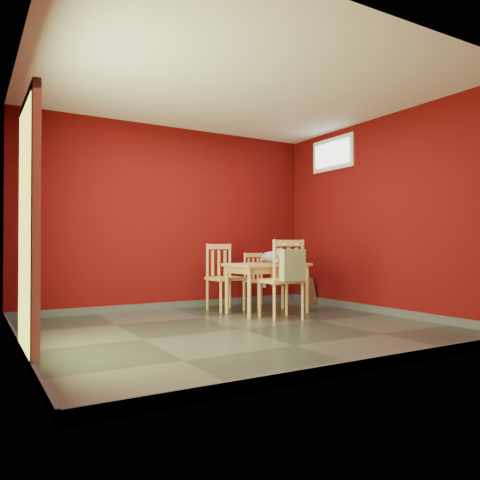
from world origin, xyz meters
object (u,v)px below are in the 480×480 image
chair_far_right (258,279)px  chair_near (283,278)px  tote_bag (293,265)px  cat (272,255)px  picture_frame (308,290)px  chair_far_left (224,276)px  dining_table (267,269)px

chair_far_right → chair_near: 1.26m
chair_near → tote_bag: bearing=-94.1°
cat → picture_frame: (1.13, 0.62, -0.60)m
cat → chair_far_right: bearing=55.2°
chair_far_left → tote_bag: (0.23, -1.35, 0.20)m
tote_bag → chair_near: bearing=85.9°
cat → picture_frame: bearing=8.8°
chair_near → picture_frame: (1.37, 1.22, -0.31)m
chair_far_right → cat: bearing=-104.9°
dining_table → cat: 0.23m
dining_table → cat: bearing=26.0°
chair_far_left → chair_far_right: chair_far_left is taller
chair_far_right → picture_frame: 0.99m
picture_frame → tote_bag: bearing=-133.7°
dining_table → chair_near: size_ratio=1.14×
dining_table → tote_bag: 0.80m
picture_frame → cat: bearing=-151.3°
dining_table → picture_frame: 1.46m
tote_bag → chair_far_right: bearing=73.8°
dining_table → chair_far_left: 0.69m
chair_far_right → picture_frame: (0.97, 0.02, -0.21)m
cat → chair_far_left: bearing=112.9°
chair_far_left → chair_far_right: bearing=6.7°
tote_bag → cat: size_ratio=1.00×
chair_near → cat: (0.24, 0.60, 0.29)m
dining_table → tote_bag: bearing=-100.7°
chair_far_left → chair_near: (0.24, -1.12, 0.02)m
chair_far_left → chair_near: 1.15m
chair_far_right → cat: cat is taller
cat → dining_table: bearing=-173.9°
chair_far_left → tote_bag: bearing=-80.5°
chair_far_right → cat: size_ratio=1.81×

